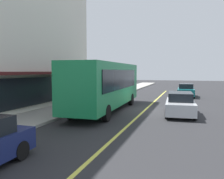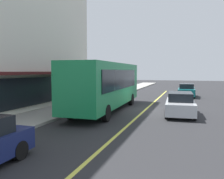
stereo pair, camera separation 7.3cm
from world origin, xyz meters
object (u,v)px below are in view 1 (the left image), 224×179
at_px(bus, 106,84).
at_px(pedestrian_by_curb, 97,91).
at_px(traffic_light, 78,76).
at_px(car_silver, 180,104).
at_px(car_teal, 186,90).
at_px(pedestrian_waiting, 115,84).

relative_size(bus, pedestrian_by_curb, 7.04).
distance_m(traffic_light, car_silver, 7.77).
xyz_separation_m(car_teal, pedestrian_waiting, (0.54, 8.70, 0.51)).
bearing_deg(traffic_light, car_silver, -91.14).
relative_size(traffic_light, pedestrian_by_curb, 2.01).
bearing_deg(pedestrian_waiting, car_silver, -146.14).
xyz_separation_m(bus, car_silver, (-0.14, -5.25, -1.24)).
relative_size(pedestrian_by_curb, pedestrian_waiting, 0.87).
bearing_deg(pedestrian_by_curb, pedestrian_waiting, 5.25).
bearing_deg(bus, car_silver, -91.55).
bearing_deg(traffic_light, bus, -90.22).
distance_m(bus, pedestrian_waiting, 12.80).
bearing_deg(bus, car_teal, -25.12).
xyz_separation_m(car_teal, car_silver, (-11.98, 0.30, 0.00)).
distance_m(bus, car_silver, 5.40).
relative_size(traffic_light, pedestrian_waiting, 1.75).
bearing_deg(bus, pedestrian_by_curb, 29.14).
height_order(car_silver, pedestrian_waiting, pedestrian_waiting).
bearing_deg(car_silver, bus, 88.45).
xyz_separation_m(bus, traffic_light, (0.01, 2.31, 0.55)).
height_order(bus, pedestrian_waiting, bus).
bearing_deg(pedestrian_waiting, bus, -165.71).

